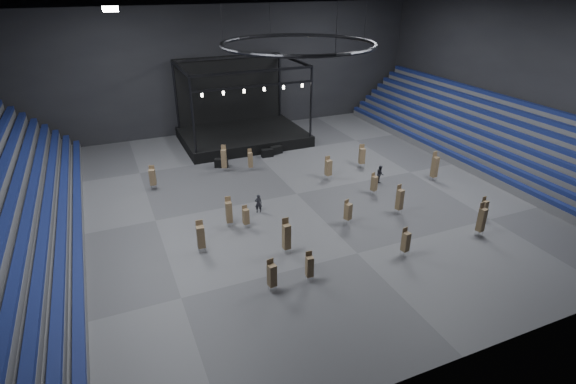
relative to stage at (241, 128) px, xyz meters
name	(u,v)px	position (x,y,z in m)	size (l,w,h in m)	color
floor	(297,194)	(0.00, -16.24, -1.45)	(50.00, 50.00, 0.00)	#454547
wall_back	(226,57)	(0.00, 4.76, 7.55)	(50.00, 0.20, 18.00)	black
wall_front	(499,203)	(0.00, -37.24, 7.55)	(50.00, 0.20, 18.00)	black
wall_right	(522,72)	(25.00, -16.24, 7.55)	(0.20, 42.00, 18.00)	black
bleachers_left	(1,228)	(-22.94, -16.24, 0.28)	(7.20, 40.00, 6.40)	#4B4B4D
bleachers_right	(492,142)	(22.94, -16.24, 0.28)	(7.20, 40.00, 6.40)	#4B4B4D
stage	(241,128)	(0.00, 0.00, 0.00)	(14.00, 10.00, 9.20)	black
truss_ring	(298,44)	(0.00, -16.24, 11.55)	(12.30, 12.30, 5.15)	black
flight_case_left	(221,163)	(-4.54, -7.40, -1.00)	(1.34, 0.67, 0.89)	black
flight_case_mid	(267,153)	(0.85, -6.52, -1.03)	(1.27, 0.63, 0.84)	black
flight_case_right	(276,150)	(2.08, -6.08, -1.02)	(1.30, 0.65, 0.87)	black
chair_stack_0	(272,275)	(-7.09, -28.22, -0.26)	(0.55, 0.55, 2.26)	silver
chair_stack_1	(400,199)	(6.24, -22.90, -0.13)	(0.56, 0.56, 2.57)	silver
chair_stack_2	(250,159)	(-2.04, -9.37, -0.29)	(0.45, 0.45, 2.26)	silver
chair_stack_3	(328,167)	(4.11, -14.47, -0.20)	(0.58, 0.58, 2.34)	silver
chair_stack_4	(435,166)	(13.24, -18.75, 0.03)	(0.56, 0.56, 2.92)	silver
chair_stack_5	(286,236)	(-4.61, -24.70, -0.04)	(0.51, 0.51, 2.76)	silver
chair_stack_6	(482,219)	(9.77, -28.22, -0.07)	(0.56, 0.56, 2.73)	silver
chair_stack_7	(246,216)	(-6.10, -20.15, -0.44)	(0.48, 0.48, 1.89)	silver
chair_stack_8	(229,212)	(-7.24, -19.44, -0.15)	(0.53, 0.53, 2.53)	silver
chair_stack_9	(374,183)	(6.34, -18.99, -0.36)	(0.56, 0.56, 2.05)	silver
chair_stack_10	(362,155)	(8.67, -13.14, -0.15)	(0.66, 0.66, 2.44)	silver
chair_stack_11	(201,236)	(-10.10, -22.20, -0.14)	(0.57, 0.57, 2.50)	silver
chair_stack_12	(484,208)	(11.77, -26.54, -0.38)	(0.45, 0.45, 2.06)	silver
chair_stack_13	(348,211)	(1.51, -22.70, -0.35)	(0.62, 0.62, 2.05)	silver
chair_stack_14	(224,158)	(-4.55, -8.59, -0.05)	(0.65, 0.65, 2.75)	silver
chair_stack_15	(153,177)	(-11.71, -10.03, -0.23)	(0.65, 0.65, 2.27)	silver
chair_stack_16	(309,266)	(-4.52, -28.22, -0.33)	(0.49, 0.49, 2.15)	silver
chair_stack_17	(406,241)	(2.92, -28.22, -0.31)	(0.54, 0.54, 2.17)	silver
man_center	(258,203)	(-4.36, -18.16, -0.64)	(0.59, 0.39, 1.63)	black
crew_member	(380,174)	(8.38, -16.94, -0.63)	(0.80, 0.62, 1.65)	black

